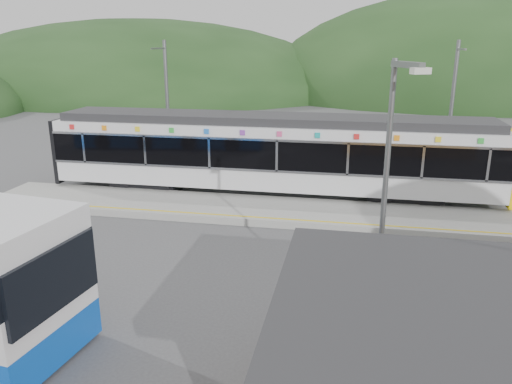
# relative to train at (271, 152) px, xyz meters

# --- Properties ---
(ground) EXTENTS (120.00, 120.00, 0.00)m
(ground) POSITION_rel_train_xyz_m (1.09, -6.00, -2.06)
(ground) COLOR #4C4C4F
(ground) RESTS_ON ground
(hills) EXTENTS (146.00, 149.00, 26.00)m
(hills) POSITION_rel_train_xyz_m (7.27, -0.71, -2.06)
(hills) COLOR #1E3D19
(hills) RESTS_ON ground
(platform) EXTENTS (26.00, 3.20, 0.30)m
(platform) POSITION_rel_train_xyz_m (1.09, -2.70, -1.91)
(platform) COLOR #9E9E99
(platform) RESTS_ON ground
(yellow_line) EXTENTS (26.00, 0.10, 0.01)m
(yellow_line) POSITION_rel_train_xyz_m (1.09, -4.00, -1.76)
(yellow_line) COLOR yellow
(yellow_line) RESTS_ON platform
(train) EXTENTS (20.44, 3.01, 3.74)m
(train) POSITION_rel_train_xyz_m (0.00, 0.00, 0.00)
(train) COLOR black
(train) RESTS_ON ground
(catenary_mast_west) EXTENTS (0.18, 1.80, 7.00)m
(catenary_mast_west) POSITION_rel_train_xyz_m (-5.91, 2.56, 1.58)
(catenary_mast_west) COLOR slate
(catenary_mast_west) RESTS_ON ground
(catenary_mast_east) EXTENTS (0.18, 1.80, 7.00)m
(catenary_mast_east) POSITION_rel_train_xyz_m (8.09, 2.56, 1.58)
(catenary_mast_east) COLOR slate
(catenary_mast_east) RESTS_ON ground
(lamp_post) EXTENTS (0.56, 1.20, 6.60)m
(lamp_post) POSITION_rel_train_xyz_m (4.36, -11.55, 1.86)
(lamp_post) COLOR slate
(lamp_post) RESTS_ON ground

